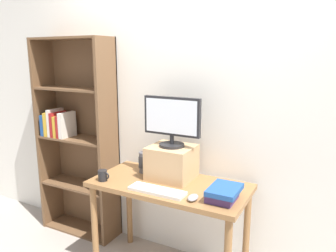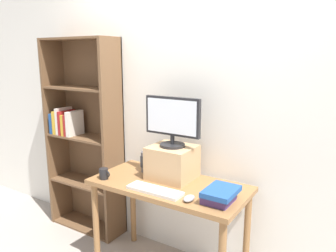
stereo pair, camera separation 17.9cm
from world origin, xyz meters
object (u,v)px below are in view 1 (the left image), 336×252
desk (169,196)px  keyboard (157,191)px  computer_monitor (172,120)px  book_stack (223,193)px  bookshelf_unit (76,136)px  desk_speaker (144,162)px  coffee_mug (103,175)px  riser_box (172,162)px  computer_mouse (193,198)px

desk → keyboard: bearing=-90.0°
computer_monitor → book_stack: (0.48, -0.20, -0.41)m
bookshelf_unit → desk_speaker: bearing=-7.6°
desk → coffee_mug: size_ratio=12.09×
desk_speaker → desk: bearing=-21.1°
desk → book_stack: 0.48m
bookshelf_unit → book_stack: bearing=-11.4°
coffee_mug → desk_speaker: (0.18, 0.31, 0.04)m
keyboard → desk_speaker: (-0.29, 0.30, 0.07)m
bookshelf_unit → keyboard: size_ratio=4.51×
computer_monitor → book_stack: bearing=-22.0°
riser_box → computer_mouse: riser_box is taller
desk → computer_mouse: size_ratio=11.36×
bookshelf_unit → keyboard: (1.12, -0.41, -0.17)m
riser_box → computer_monitor: computer_monitor is taller
coffee_mug → keyboard: bearing=0.8°
bookshelf_unit → riser_box: 1.10m
bookshelf_unit → computer_mouse: (1.40, -0.41, -0.16)m
riser_box → coffee_mug: size_ratio=3.41×
bookshelf_unit → book_stack: size_ratio=7.15×
bookshelf_unit → keyboard: 1.21m
desk_speaker → computer_monitor: bearing=-2.0°
computer_mouse → coffee_mug: coffee_mug is taller
keyboard → computer_mouse: (0.27, -0.00, 0.01)m
computer_monitor → desk_speaker: (-0.26, 0.01, -0.38)m
keyboard → coffee_mug: size_ratio=4.24×
bookshelf_unit → riser_box: bookshelf_unit is taller
bookshelf_unit → coffee_mug: size_ratio=19.16×
keyboard → computer_mouse: bearing=-0.3°
desk → keyboard: keyboard is taller
desk → riser_box: (-0.03, 0.11, 0.24)m
riser_box → book_stack: size_ratio=1.27×
coffee_mug → computer_monitor: bearing=34.2°
book_stack → desk_speaker: bearing=164.6°
coffee_mug → desk_speaker: bearing=59.4°
keyboard → coffee_mug: coffee_mug is taller
computer_monitor → book_stack: 0.67m
computer_mouse → book_stack: (0.18, 0.10, 0.03)m
computer_mouse → book_stack: 0.20m
computer_monitor → book_stack: computer_monitor is taller
computer_monitor → computer_mouse: size_ratio=4.42×
coffee_mug → desk_speaker: 0.36m
bookshelf_unit → keyboard: bookshelf_unit is taller
book_stack → coffee_mug: size_ratio=2.68×
bookshelf_unit → coffee_mug: bearing=-32.7°
coffee_mug → riser_box: bearing=34.4°
desk → riser_box: size_ratio=3.55×
bookshelf_unit → riser_box: size_ratio=5.62×
book_stack → keyboard: bearing=-168.0°
bookshelf_unit → computer_monitor: bearing=-6.3°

